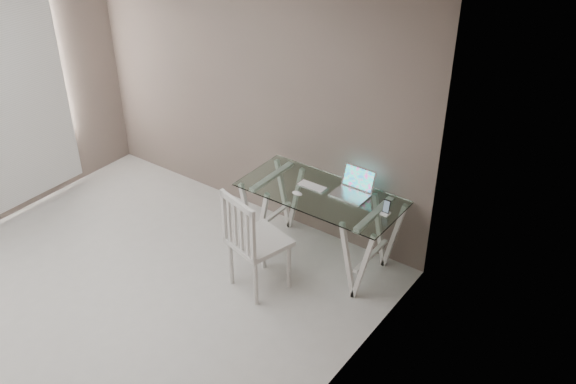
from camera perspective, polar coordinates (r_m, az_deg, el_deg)
name	(u,v)px	position (r m, az deg, el deg)	size (l,w,h in m)	color
room	(49,137)	(4.90, -20.47, 4.60)	(4.50, 4.52, 2.71)	#B8B6B0
desk	(320,226)	(5.98, 2.85, -3.02)	(1.50, 0.70, 0.75)	silver
chair	(251,239)	(5.53, -3.28, -4.19)	(0.56, 0.56, 1.00)	silver
laptop	(354,188)	(5.78, 5.86, 0.35)	(0.32, 0.29, 0.22)	silver
keyboard	(312,186)	(5.87, 2.15, 0.52)	(0.28, 0.12, 0.01)	silver
mouse	(297,193)	(5.74, 0.82, -0.13)	(0.10, 0.06, 0.03)	silver
phone_dock	(386,210)	(5.53, 8.69, -1.63)	(0.07, 0.07, 0.14)	white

